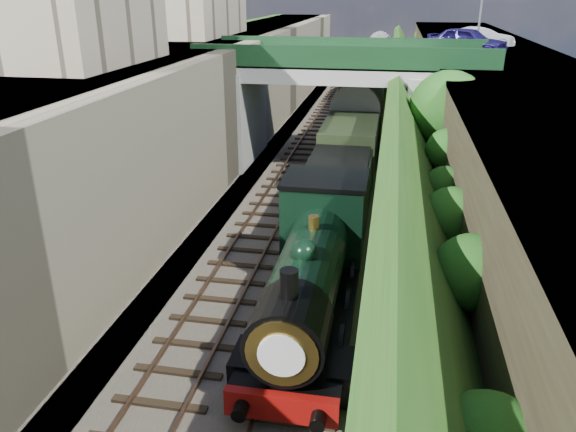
{
  "coord_description": "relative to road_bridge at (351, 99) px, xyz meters",
  "views": [
    {
      "loc": [
        3.24,
        -8.53,
        9.94
      ],
      "look_at": [
        0.0,
        9.03,
        2.71
      ],
      "focal_mm": 35.0,
      "sensor_mm": 36.0,
      "label": 1
    }
  ],
  "objects": [
    {
      "name": "embankment_slope",
      "position": [
        4.15,
        -4.87,
        -1.16
      ],
      "size": [
        4.31,
        90.0,
        6.36
      ],
      "color": "#1E4714",
      "rests_on": "ground"
    },
    {
      "name": "tender",
      "position": [
        0.26,
        -10.04,
        -2.46
      ],
      "size": [
        2.7,
        6.0,
        3.05
      ],
      "color": "black",
      "rests_on": "trackbed"
    },
    {
      "name": "tree",
      "position": [
        4.97,
        -5.77,
        0.57
      ],
      "size": [
        3.6,
        3.8,
        6.6
      ],
      "color": "black",
      "rests_on": "ground"
    },
    {
      "name": "trackbed",
      "position": [
        -0.94,
        -4.0,
        -3.98
      ],
      "size": [
        10.0,
        90.0,
        0.2
      ],
      "primitive_type": "cube",
      "color": "#473F38",
      "rests_on": "ground"
    },
    {
      "name": "coach_front",
      "position": [
        0.26,
        2.56,
        -2.03
      ],
      "size": [
        2.9,
        18.0,
        3.7
      ],
      "color": "black",
      "rests_on": "trackbed"
    },
    {
      "name": "locomotive",
      "position": [
        0.26,
        -17.4,
        -2.18
      ],
      "size": [
        3.1,
        10.22,
        3.83
      ],
      "color": "black",
      "rests_on": "trackbed"
    },
    {
      "name": "track_right",
      "position": [
        0.26,
        -4.0,
        -3.83
      ],
      "size": [
        2.5,
        90.0,
        0.2
      ],
      "color": "black",
      "rests_on": "trackbed"
    },
    {
      "name": "coach_rear",
      "position": [
        0.26,
        40.16,
        -2.03
      ],
      "size": [
        2.9,
        18.0,
        3.7
      ],
      "color": "black",
      "rests_on": "trackbed"
    },
    {
      "name": "coach_middle",
      "position": [
        0.26,
        21.36,
        -2.03
      ],
      "size": [
        2.9,
        18.0,
        3.7
      ],
      "color": "black",
      "rests_on": "trackbed"
    },
    {
      "name": "building_near",
      "position": [
        -10.44,
        -10.0,
        4.92
      ],
      "size": [
        4.0,
        8.0,
        4.0
      ],
      "primitive_type": "cube",
      "color": "gray",
      "rests_on": "street_plateau_left"
    },
    {
      "name": "track_left",
      "position": [
        -2.94,
        -4.0,
        -3.83
      ],
      "size": [
        2.5,
        90.0,
        0.2
      ],
      "color": "black",
      "rests_on": "trackbed"
    },
    {
      "name": "street_plateau_left",
      "position": [
        -9.94,
        -4.0,
        -0.58
      ],
      "size": [
        6.0,
        90.0,
        7.0
      ],
      "primitive_type": "cube",
      "color": "#262628",
      "rests_on": "ground"
    },
    {
      "name": "road_bridge",
      "position": [
        0.0,
        0.0,
        0.0
      ],
      "size": [
        16.0,
        6.4,
        7.25
      ],
      "color": "gray",
      "rests_on": "ground"
    },
    {
      "name": "retaining_wall",
      "position": [
        -6.44,
        -4.0,
        -0.58
      ],
      "size": [
        1.0,
        90.0,
        7.0
      ],
      "primitive_type": "cube",
      "color": "#756B56",
      "rests_on": "ground"
    },
    {
      "name": "street_plateau_right",
      "position": [
        8.56,
        -4.0,
        -0.95
      ],
      "size": [
        8.0,
        90.0,
        6.25
      ],
      "primitive_type": "cube",
      "color": "#262628",
      "rests_on": "ground"
    },
    {
      "name": "car_silver",
      "position": [
        7.9,
        8.42,
        2.85
      ],
      "size": [
        4.32,
        2.13,
        1.36
      ],
      "primitive_type": "imported",
      "rotation": [
        0.0,
        0.0,
        1.74
      ],
      "color": "silver",
      "rests_on": "street_plateau_right"
    },
    {
      "name": "car_blue",
      "position": [
        6.5,
        4.04,
        2.98
      ],
      "size": [
        5.1,
        3.7,
        1.61
      ],
      "primitive_type": "imported",
      "rotation": [
        0.0,
        0.0,
        1.14
      ],
      "color": "#1B1354",
      "rests_on": "street_plateau_right"
    }
  ]
}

